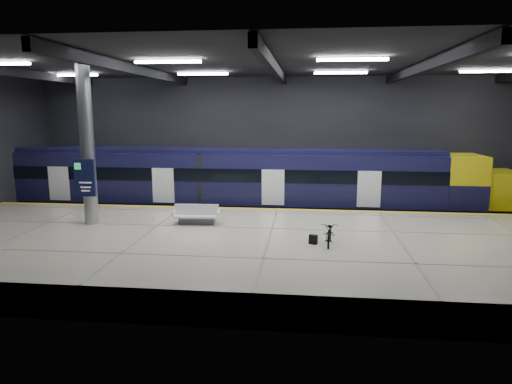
# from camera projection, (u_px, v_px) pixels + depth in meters

# --- Properties ---
(ground) EXTENTS (30.00, 30.00, 0.00)m
(ground) POSITION_uv_depth(u_px,v_px,m) (274.00, 246.00, 20.50)
(ground) COLOR black
(ground) RESTS_ON ground
(room_shell) EXTENTS (30.10, 16.10, 8.05)m
(room_shell) POSITION_uv_depth(u_px,v_px,m) (275.00, 118.00, 19.49)
(room_shell) COLOR black
(room_shell) RESTS_ON ground
(platform) EXTENTS (30.00, 11.00, 1.10)m
(platform) POSITION_uv_depth(u_px,v_px,m) (269.00, 251.00, 17.96)
(platform) COLOR beige
(platform) RESTS_ON ground
(safety_strip) EXTENTS (30.00, 0.40, 0.01)m
(safety_strip) POSITION_uv_depth(u_px,v_px,m) (278.00, 209.00, 22.99)
(safety_strip) COLOR gold
(safety_strip) RESTS_ON platform
(rails) EXTENTS (30.00, 1.52, 0.16)m
(rails) POSITION_uv_depth(u_px,v_px,m) (281.00, 217.00, 25.87)
(rails) COLOR gray
(rails) RESTS_ON ground
(train) EXTENTS (29.40, 2.84, 3.79)m
(train) POSITION_uv_depth(u_px,v_px,m) (254.00, 182.00, 25.68)
(train) COLOR black
(train) RESTS_ON ground
(bench) EXTENTS (2.04, 0.94, 0.88)m
(bench) POSITION_uv_depth(u_px,v_px,m) (197.00, 217.00, 20.05)
(bench) COLOR #595B60
(bench) RESTS_ON platform
(bicycle) EXTENTS (0.74, 1.75, 0.90)m
(bicycle) POSITION_uv_depth(u_px,v_px,m) (330.00, 233.00, 16.93)
(bicycle) COLOR #99999E
(bicycle) RESTS_ON platform
(pannier_bag) EXTENTS (0.35, 0.29, 0.35)m
(pannier_bag) POSITION_uv_depth(u_px,v_px,m) (313.00, 239.00, 17.04)
(pannier_bag) COLOR black
(pannier_bag) RESTS_ON platform
(info_column) EXTENTS (0.90, 0.78, 6.90)m
(info_column) POSITION_uv_depth(u_px,v_px,m) (87.00, 147.00, 19.57)
(info_column) COLOR #9EA0A5
(info_column) RESTS_ON platform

